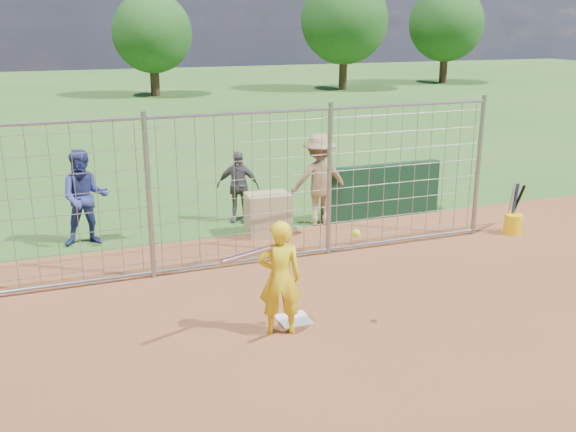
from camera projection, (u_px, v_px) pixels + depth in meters
name	position (u px, v px, depth m)	size (l,w,h in m)	color
ground	(288.00, 314.00, 8.81)	(100.00, 100.00, 0.00)	#2D591E
home_plate	(294.00, 319.00, 8.63)	(0.43, 0.43, 0.02)	silver
dugout_wall	(381.00, 191.00, 13.03)	(2.60, 0.20, 1.10)	#11381E
batter	(280.00, 278.00, 8.06)	(0.55, 0.36, 1.52)	yellow
bystander_a	(85.00, 198.00, 11.34)	(0.84, 0.65, 1.73)	navy
bystander_b	(238.00, 187.00, 12.70)	(0.85, 0.35, 1.44)	#505054
bystander_c	(319.00, 180.00, 12.49)	(1.17, 0.67, 1.80)	#957551
equipment_bin	(268.00, 214.00, 11.98)	(0.80, 0.55, 0.80)	tan
equipment_in_play	(277.00, 249.00, 7.70)	(1.76, 0.43, 0.25)	silver
bucket_with_bats	(513.00, 221.00, 12.09)	(0.34, 0.39, 0.98)	yellow
backstop_fence	(244.00, 191.00, 10.23)	(9.08, 0.08, 2.60)	gray
tree_line	(154.00, 25.00, 33.94)	(44.66, 6.72, 6.48)	#3F2B19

